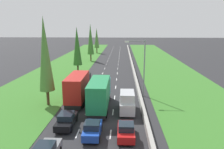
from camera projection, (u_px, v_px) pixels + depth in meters
name	position (u px, v px, depth m)	size (l,w,h in m)	color
ground_plane	(112.00, 66.00, 61.12)	(300.00, 300.00, 0.00)	#28282B
grass_verge_left	(67.00, 66.00, 61.70)	(14.00, 140.00, 0.04)	#387528
grass_verge_right	(164.00, 67.00, 60.46)	(14.00, 140.00, 0.04)	#387528
median_barrier	(132.00, 65.00, 60.77)	(0.44, 120.00, 0.85)	#9E9B93
lane_markings	(112.00, 66.00, 61.12)	(3.64, 116.00, 0.01)	white
black_sedan_left_lane	(67.00, 120.00, 24.63)	(1.82, 4.50, 1.64)	black
red_hatchback_right_lane	(126.00, 131.00, 22.04)	(1.74, 3.90, 1.72)	red
silver_van_right_lane	(127.00, 102.00, 28.64)	(1.96, 4.90, 2.82)	silver
blue_hatchback_centre_lane	(92.00, 129.00, 22.33)	(1.74, 3.90, 1.72)	#1E47B7
green_box_truck_centre_lane	(100.00, 94.00, 29.60)	(2.46, 9.40, 4.18)	black
red_box_truck_left_lane	(79.00, 87.00, 32.80)	(2.46, 9.40, 4.18)	black
poplar_tree_second	(45.00, 54.00, 30.02)	(2.11, 2.11, 12.53)	#4C3823
poplar_tree_third	(77.00, 46.00, 50.18)	(2.07, 2.07, 10.98)	#4C3823
poplar_tree_fourth	(90.00, 39.00, 69.09)	(2.10, 2.10, 11.82)	#4C3823
poplar_tree_fifth	(97.00, 38.00, 89.20)	(2.05, 2.05, 10.19)	#4C3823
street_light_mast	(142.00, 64.00, 34.44)	(3.20, 0.28, 9.00)	gray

